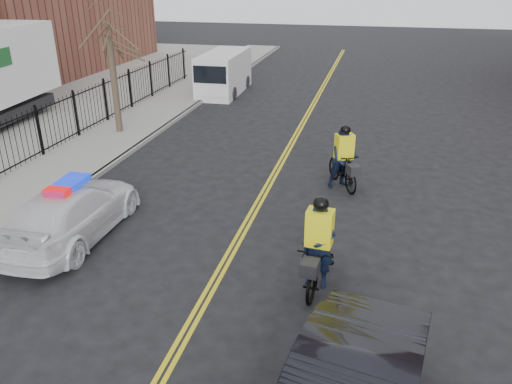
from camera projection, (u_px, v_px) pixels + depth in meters
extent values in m
plane|color=black|center=(214.00, 284.00, 11.54)|extent=(120.00, 120.00, 0.00)
cube|color=gold|center=(278.00, 164.00, 18.66)|extent=(0.10, 60.00, 0.01)
cube|color=gold|center=(282.00, 164.00, 18.62)|extent=(0.10, 60.00, 0.01)
cube|color=gray|center=(99.00, 147.00, 20.22)|extent=(3.00, 60.00, 0.15)
cube|color=gray|center=(133.00, 150.00, 19.90)|extent=(0.20, 60.00, 0.15)
cylinder|color=#3B2E23|center=(115.00, 86.00, 21.18)|extent=(0.28, 0.28, 4.00)
imported|color=white|center=(72.00, 212.00, 13.32)|extent=(2.13, 5.02, 1.44)
cube|color=#0C26CC|center=(68.00, 185.00, 12.99)|extent=(0.63, 1.34, 0.16)
cube|color=silver|center=(224.00, 73.00, 29.09)|extent=(2.13, 5.48, 2.31)
cube|color=silver|center=(212.00, 85.00, 27.06)|extent=(1.98, 0.85, 1.21)
cube|color=black|center=(210.00, 75.00, 26.45)|extent=(1.81, 0.14, 0.91)
cylinder|color=black|center=(200.00, 92.00, 28.16)|extent=(0.27, 0.71, 0.70)
cylinder|color=black|center=(233.00, 93.00, 27.79)|extent=(0.27, 0.71, 0.70)
cylinder|color=black|center=(217.00, 80.00, 31.04)|extent=(0.27, 0.71, 0.70)
cylinder|color=black|center=(247.00, 82.00, 30.66)|extent=(0.27, 0.71, 0.70)
cylinder|color=black|center=(27.00, 100.00, 25.45)|extent=(0.13, 0.13, 1.18)
imported|color=black|center=(318.00, 262.00, 11.29)|extent=(1.01, 2.33, 1.19)
imported|color=black|center=(319.00, 246.00, 11.12)|extent=(0.79, 0.56, 2.04)
cube|color=yellow|center=(320.00, 228.00, 10.94)|extent=(0.62, 0.45, 0.86)
sphere|color=black|center=(321.00, 204.00, 10.70)|extent=(0.34, 0.34, 0.34)
cube|color=black|center=(310.00, 268.00, 10.48)|extent=(0.41, 0.46, 0.32)
imported|color=black|center=(343.00, 169.00, 16.46)|extent=(1.56, 2.14, 1.27)
imported|color=black|center=(343.00, 159.00, 16.32)|extent=(1.20, 1.12, 1.96)
cube|color=yellow|center=(344.00, 147.00, 16.14)|extent=(0.67, 0.61, 0.83)
sphere|color=black|center=(346.00, 130.00, 15.91)|extent=(0.33, 0.33, 0.33)
cube|color=black|center=(353.00, 170.00, 15.68)|extent=(0.51, 0.53, 0.31)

